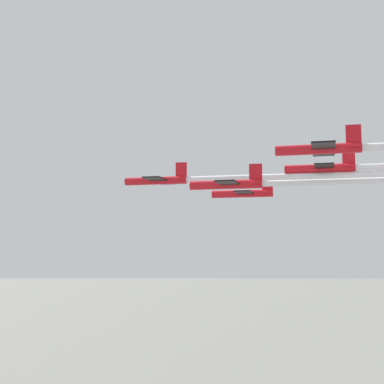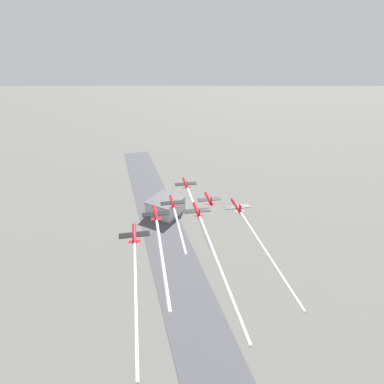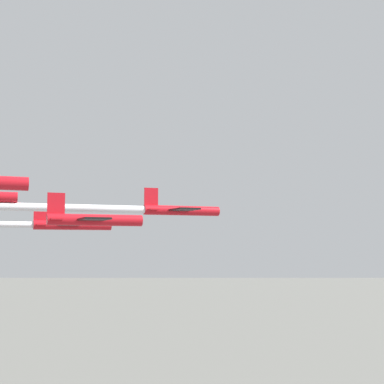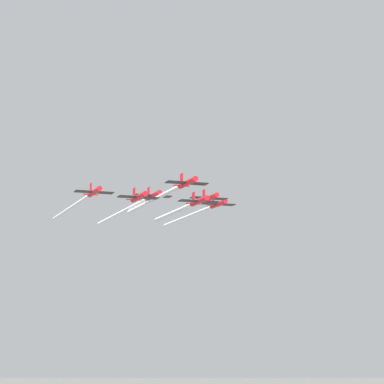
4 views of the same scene
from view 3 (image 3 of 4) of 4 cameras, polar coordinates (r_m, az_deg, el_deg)
jet_0 at (r=74.11m, az=-1.38°, el=-1.95°), size 9.82×9.70×3.68m
jet_1 at (r=78.40m, az=-12.89°, el=-3.43°), size 9.82×9.70×3.68m
jet_2 at (r=62.57m, az=-10.63°, el=-2.90°), size 9.82×9.70×3.68m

